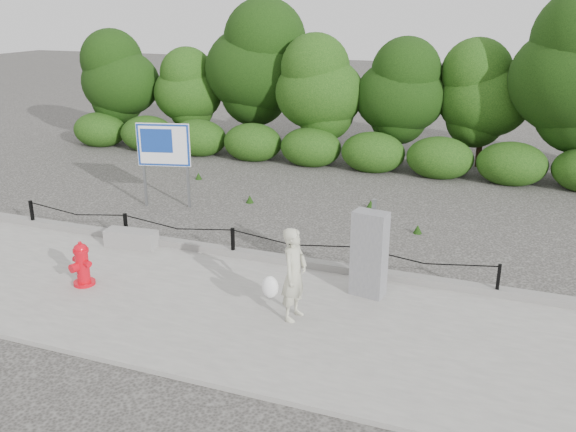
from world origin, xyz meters
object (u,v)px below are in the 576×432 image
Objects in this scene: pedestrian at (293,275)px; concrete_block at (131,238)px; fire_hydrant at (82,264)px; advertising_sign at (164,149)px; utility_cabinet at (369,254)px.

pedestrian reaches higher than concrete_block.
fire_hydrant is 4.81m from advertising_sign.
pedestrian is at bearing -117.35° from utility_cabinet.
fire_hydrant is at bearing -82.07° from concrete_block.
concrete_block is at bearing -175.56° from utility_cabinet.
utility_cabinet is at bearing -42.07° from advertising_sign.
utility_cabinet reaches higher than fire_hydrant.
utility_cabinet is at bearing 33.11° from fire_hydrant.
advertising_sign reaches higher than utility_cabinet.
advertising_sign is (-5.91, 3.16, 0.66)m from utility_cabinet.
pedestrian is (3.92, 0.18, 0.36)m from fire_hydrant.
fire_hydrant is at bearing -154.29° from utility_cabinet.
utility_cabinet is 0.79× the size of advertising_sign.
pedestrian is 1.41× the size of concrete_block.
utility_cabinet is (0.93, 1.24, 0.01)m from pedestrian.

